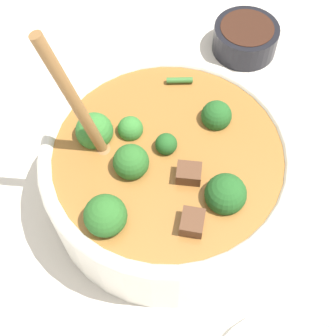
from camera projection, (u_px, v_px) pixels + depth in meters
The scene contains 3 objects.
ground_plane at pixel (168, 196), 0.59m from camera, with size 4.00×4.00×0.00m, color silver.
stew_bowl at pixel (167, 171), 0.54m from camera, with size 0.28×0.28×0.26m.
condiment_bowl at pixel (246, 37), 0.70m from camera, with size 0.10×0.10×0.04m.
Camera 1 is at (-0.27, 0.07, 0.52)m, focal length 50.00 mm.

